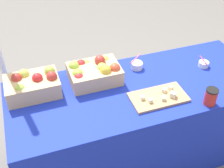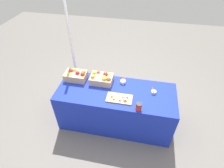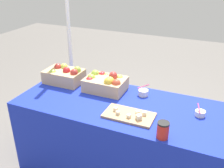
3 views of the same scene
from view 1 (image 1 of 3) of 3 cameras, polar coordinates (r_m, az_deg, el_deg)
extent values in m
plane|color=slate|center=(2.69, 4.27, -12.84)|extent=(10.00, 10.00, 0.00)
cube|color=#192DB7|center=(2.41, 4.68, -7.38)|extent=(1.90, 0.76, 0.74)
cube|color=tan|center=(2.13, -15.01, -0.46)|extent=(0.37, 0.25, 0.13)
sphere|color=red|center=(2.08, -14.15, 1.11)|extent=(0.07, 0.07, 0.07)
sphere|color=#B2332D|center=(2.07, -11.51, 1.41)|extent=(0.07, 0.07, 0.07)
sphere|color=#B2C64C|center=(2.15, -16.58, 1.81)|extent=(0.07, 0.07, 0.07)
sphere|color=#99B742|center=(2.12, -11.89, 2.44)|extent=(0.07, 0.07, 0.07)
sphere|color=#B2332D|center=(2.13, -17.89, 1.09)|extent=(0.07, 0.07, 0.07)
sphere|color=#99B742|center=(2.06, -17.23, -1.05)|extent=(0.07, 0.07, 0.07)
cube|color=tan|center=(2.18, -3.37, 1.95)|extent=(0.37, 0.27, 0.12)
sphere|color=#99B742|center=(2.18, -7.32, 3.37)|extent=(0.08, 0.08, 0.08)
sphere|color=red|center=(2.09, -6.39, 1.04)|extent=(0.08, 0.08, 0.08)
sphere|color=#99B742|center=(2.11, -6.60, 1.90)|extent=(0.08, 0.08, 0.08)
sphere|color=#B2C64C|center=(2.15, -1.91, 3.08)|extent=(0.08, 0.08, 0.08)
sphere|color=#D14C33|center=(2.13, 0.54, 3.02)|extent=(0.08, 0.08, 0.08)
sphere|color=#99B742|center=(2.23, -4.96, 3.67)|extent=(0.08, 0.08, 0.08)
sphere|color=red|center=(2.22, -5.95, 3.69)|extent=(0.08, 0.08, 0.08)
sphere|color=#B2332D|center=(2.19, -2.35, 4.56)|extent=(0.08, 0.08, 0.08)
sphere|color=gold|center=(2.10, -1.23, 2.64)|extent=(0.08, 0.08, 0.08)
sphere|color=#B2C64C|center=(2.25, -1.47, 4.51)|extent=(0.08, 0.08, 0.08)
cube|color=tan|center=(2.08, 8.90, -2.52)|extent=(0.39, 0.21, 0.02)
cube|color=beige|center=(2.08, 11.65, -2.00)|extent=(0.05, 0.05, 0.04)
cube|color=beige|center=(2.04, 9.89, -2.75)|extent=(0.03, 0.03, 0.03)
cube|color=beige|center=(2.11, 10.03, -1.17)|extent=(0.04, 0.04, 0.03)
cube|color=beige|center=(2.14, 11.22, -0.75)|extent=(0.04, 0.04, 0.03)
cube|color=beige|center=(2.03, 5.88, -2.61)|extent=(0.03, 0.03, 0.03)
cube|color=beige|center=(2.01, 7.35, -3.16)|extent=(0.03, 0.03, 0.03)
cylinder|color=silver|center=(2.46, 17.19, 3.68)|extent=(0.08, 0.08, 0.04)
cylinder|color=#EA598C|center=(2.42, 17.17, 4.40)|extent=(0.04, 0.08, 0.05)
cylinder|color=silver|center=(2.33, 4.79, 3.58)|extent=(0.09, 0.09, 0.05)
cylinder|color=#EA598C|center=(2.31, 4.54, 4.87)|extent=(0.10, 0.05, 0.05)
cylinder|color=red|center=(2.09, 18.42, -2.45)|extent=(0.08, 0.08, 0.11)
cylinder|color=black|center=(2.05, 18.76, -1.16)|extent=(0.08, 0.08, 0.01)
camera|label=2|loc=(1.34, 112.48, 15.01)|focal=28.73mm
camera|label=3|loc=(1.42, 77.00, -3.54)|focal=41.52mm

